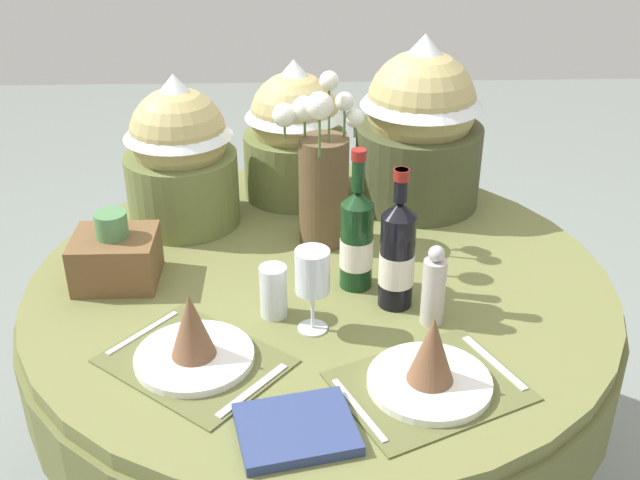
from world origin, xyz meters
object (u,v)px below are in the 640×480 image
(wine_glass_left, at_px, (312,273))
(book_on_table, at_px, (296,429))
(wine_bottle_left, at_px, (397,254))
(wine_bottle_right, at_px, (357,238))
(woven_basket_side_left, at_px, (116,256))
(gift_tub_back_right, at_px, (420,118))
(place_setting_left, at_px, (193,343))
(flower_vase, at_px, (322,177))
(place_setting_right, at_px, (431,367))
(pepper_mill, at_px, (434,288))
(gift_tub_back_left, at_px, (179,147))
(gift_tub_back_centre, at_px, (295,126))
(dining_table, at_px, (320,325))
(tumbler_near_left, at_px, (273,291))

(wine_glass_left, distance_m, book_on_table, 0.35)
(wine_bottle_left, height_order, wine_bottle_right, wine_bottle_right)
(wine_bottle_left, relative_size, woven_basket_side_left, 1.72)
(book_on_table, xyz_separation_m, gift_tub_back_right, (0.35, 0.94, 0.24))
(place_setting_left, xyz_separation_m, wine_bottle_left, (0.43, 0.20, 0.08))
(flower_vase, bearing_deg, place_setting_right, -72.77)
(flower_vase, xyz_separation_m, pepper_mill, (0.22, -0.37, -0.10))
(place_setting_right, bearing_deg, gift_tub_back_right, 83.68)
(gift_tub_back_left, height_order, woven_basket_side_left, gift_tub_back_left)
(book_on_table, bearing_deg, wine_glass_left, 71.11)
(gift_tub_back_left, xyz_separation_m, gift_tub_back_centre, (0.30, 0.17, -0.01))
(book_on_table, distance_m, gift_tub_back_centre, 1.03)
(wine_bottle_right, bearing_deg, dining_table, 153.25)
(dining_table, bearing_deg, gift_tub_back_centre, 96.66)
(dining_table, distance_m, wine_glass_left, 0.35)
(gift_tub_back_centre, height_order, gift_tub_back_right, gift_tub_back_right)
(wine_bottle_right, relative_size, book_on_table, 1.65)
(wine_glass_left, relative_size, book_on_table, 0.93)
(gift_tub_back_right, bearing_deg, woven_basket_side_left, -151.87)
(place_setting_right, distance_m, wine_bottle_left, 0.31)
(flower_vase, height_order, wine_bottle_left, flower_vase)
(place_setting_right, relative_size, wine_bottle_left, 1.28)
(flower_vase, xyz_separation_m, book_on_table, (-0.07, -0.71, -0.17))
(book_on_table, height_order, woven_basket_side_left, woven_basket_side_left)
(place_setting_left, bearing_deg, gift_tub_back_left, 98.16)
(wine_glass_left, bearing_deg, book_on_table, -96.74)
(pepper_mill, height_order, gift_tub_back_right, gift_tub_back_right)
(gift_tub_back_left, relative_size, gift_tub_back_right, 0.86)
(dining_table, xyz_separation_m, place_setting_left, (-0.26, -0.32, 0.19))
(tumbler_near_left, relative_size, book_on_table, 0.58)
(tumbler_near_left, height_order, woven_basket_side_left, woven_basket_side_left)
(wine_bottle_left, height_order, book_on_table, wine_bottle_left)
(woven_basket_side_left, bearing_deg, book_on_table, -52.36)
(place_setting_right, xyz_separation_m, book_on_table, (-0.26, -0.12, -0.04))
(wine_bottle_left, bearing_deg, wine_glass_left, -153.57)
(wine_bottle_right, bearing_deg, place_setting_right, -73.29)
(flower_vase, relative_size, wine_glass_left, 2.37)
(place_setting_left, bearing_deg, tumbler_near_left, 46.51)
(gift_tub_back_centre, bearing_deg, woven_basket_side_left, -131.81)
(gift_tub_back_left, bearing_deg, place_setting_right, -52.81)
(pepper_mill, bearing_deg, gift_tub_back_centre, 113.33)
(book_on_table, height_order, gift_tub_back_right, gift_tub_back_right)
(book_on_table, distance_m, gift_tub_back_left, 0.91)
(wine_bottle_right, bearing_deg, pepper_mill, -45.61)
(dining_table, distance_m, wine_bottle_left, 0.34)
(dining_table, height_order, book_on_table, book_on_table)
(place_setting_left, distance_m, flower_vase, 0.58)
(pepper_mill, distance_m, book_on_table, 0.46)
(place_setting_left, height_order, flower_vase, flower_vase)
(flower_vase, bearing_deg, place_setting_left, -119.03)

